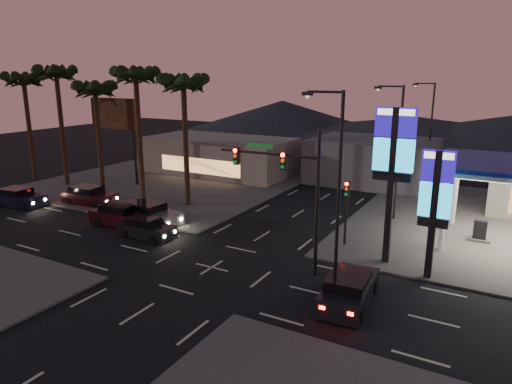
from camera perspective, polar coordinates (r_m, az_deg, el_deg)
The scene contains 26 objects.
ground at distance 26.54m, azimuth -5.55°, elevation -9.37°, with size 140.00×140.00×0.00m, color black.
corner_lot_nw at distance 47.95m, azimuth -10.39°, elevation 1.36°, with size 24.00×24.00×0.12m, color #47443F.
pylon_sign_tall at distance 26.29m, azimuth 16.80°, elevation 4.43°, with size 2.20×0.35×9.00m.
pylon_sign_short at distance 25.25m, azimuth 21.52°, elevation -0.39°, with size 1.60×0.35×7.00m.
traffic_signal_mast at distance 24.74m, azimuth 3.99°, elevation 1.66°, with size 6.10×0.39×8.00m.
pedestal_signal at distance 29.19m, azimuth 11.23°, elevation -1.27°, with size 0.32×0.39×4.30m.
streetlight_near at distance 22.61m, azimuth 9.89°, elevation 1.54°, with size 2.14×0.25×10.00m.
streetlight_mid at distance 34.96m, azimuth 17.13°, elevation 5.61°, with size 2.14×0.25×10.00m.
streetlight_far at distance 48.64m, azimuth 20.78°, elevation 7.62°, with size 2.14×0.25×10.00m.
palm_a at distance 37.33m, azimuth -9.03°, elevation 12.31°, with size 4.41×4.41×10.86m.
palm_b at distance 40.60m, azimuth -14.77°, elevation 12.94°, with size 4.41×4.41×11.46m.
palm_c at distance 44.23m, azimuth -19.45°, elevation 11.27°, with size 4.41×4.41×10.26m.
palm_d at distance 48.05m, azimuth -23.64°, elevation 12.60°, with size 4.41×4.41×11.66m.
palm_e at distance 52.11m, azimuth -27.00°, elevation 11.70°, with size 4.41×4.41×11.06m.
billboard at distance 47.86m, azimuth -17.25°, elevation 8.55°, with size 6.00×0.30×8.50m.
building_far_west at distance 51.11m, azimuth -4.46°, elevation 4.57°, with size 16.00×8.00×4.00m, color #726B5B.
building_far_mid at distance 48.15m, azimuth 14.40°, elevation 3.80°, with size 12.00×9.00×4.40m, color #4C4C51.
hill_left at distance 89.21m, azimuth 3.29°, elevation 9.42°, with size 40.00×40.00×6.00m, color black.
hill_center at distance 81.53m, azimuth 19.40°, elevation 7.47°, with size 60.00×60.00×4.00m, color black.
car_lane_a_front at distance 31.85m, azimuth -13.59°, elevation -4.42°, with size 4.09×1.76×1.32m.
car_lane_a_mid at distance 34.68m, azimuth -16.36°, elevation -2.83°, with size 5.03×2.34×1.60m.
car_lane_a_rear at distance 43.14m, azimuth -27.56°, elevation -0.63°, with size 4.80×2.39×1.52m.
car_lane_b_front at distance 34.32m, azimuth -13.20°, elevation -2.79°, with size 5.12×2.40×1.63m.
car_lane_b_mid at distance 35.30m, azimuth -14.43°, elevation -2.54°, with size 4.47×2.01×1.43m.
car_lane_b_rear at distance 41.16m, azimuth -20.13°, elevation -0.49°, with size 4.94×2.46×1.56m.
suv_station at distance 22.70m, azimuth 11.56°, elevation -11.89°, with size 2.28×4.78×1.55m.
Camera 1 is at (14.05, -19.84, 10.65)m, focal length 32.00 mm.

